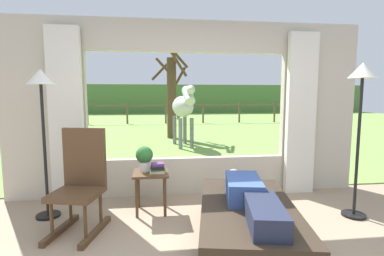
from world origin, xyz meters
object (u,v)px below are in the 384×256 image
book_stack (157,168)px  floor_lamp_left (42,99)px  recliner_sofa (247,224)px  rocking_chair (81,181)px  horse (183,107)px  side_table (151,179)px  potted_plant (144,157)px  reclining_person (249,196)px  floor_lamp_right (361,93)px  pasture_tree (172,94)px

book_stack → floor_lamp_left: (-1.34, 0.06, 0.86)m
recliner_sofa → floor_lamp_left: size_ratio=1.03×
rocking_chair → book_stack: bearing=35.5°
recliner_sofa → floor_lamp_left: bearing=167.4°
rocking_chair → horse: size_ratio=0.62×
side_table → floor_lamp_left: (-1.26, -0.00, 1.02)m
rocking_chair → potted_plant: rocking_chair is taller
side_table → potted_plant: potted_plant is taller
reclining_person → book_stack: bearing=143.5°
recliner_sofa → reclining_person: reclining_person is taller
book_stack → floor_lamp_left: size_ratio=0.11×
floor_lamp_left → floor_lamp_right: size_ratio=0.96×
recliner_sofa → horse: bearing=101.9°
floor_lamp_right → book_stack: bearing=170.9°
potted_plant → floor_lamp_left: size_ratio=0.18×
potted_plant → horse: size_ratio=0.18×
horse → book_stack: bearing=73.3°
side_table → horse: size_ratio=0.29×
rocking_chair → floor_lamp_left: size_ratio=0.63×
recliner_sofa → floor_lamp_right: floor_lamp_right is taller
reclining_person → book_stack: size_ratio=7.42×
rocking_chair → floor_lamp_right: size_ratio=0.60×
floor_lamp_left → horse: (2.09, 4.56, -0.29)m
side_table → pasture_tree: (0.60, 6.32, 1.10)m
floor_lamp_left → horse: bearing=65.4°
rocking_chair → pasture_tree: size_ratio=0.38×
reclining_person → pasture_tree: bearing=103.4°
floor_lamp_right → horse: (-1.65, 5.00, -0.35)m
side_table → book_stack: 0.19m
reclining_person → rocking_chair: 1.81m
book_stack → floor_lamp_left: bearing=177.5°
rocking_chair → floor_lamp_right: 3.37m
recliner_sofa → pasture_tree: 7.40m
rocking_chair → floor_lamp_left: 1.10m
book_stack → horse: horse is taller
recliner_sofa → horse: horse is taller
book_stack → pasture_tree: (0.51, 6.38, 0.94)m
recliner_sofa → book_stack: bearing=145.1°
recliner_sofa → floor_lamp_left: 2.70m
side_table → pasture_tree: size_ratio=0.17×
recliner_sofa → potted_plant: size_ratio=5.74×
floor_lamp_right → potted_plant: bearing=168.9°
reclining_person → floor_lamp_left: (-2.21, 1.00, 0.92)m
recliner_sofa → rocking_chair: rocking_chair is taller
floor_lamp_left → side_table: bearing=0.1°
reclining_person → side_table: size_ratio=2.76×
side_table → floor_lamp_right: bearing=-10.1°
book_stack → floor_lamp_right: (2.40, -0.38, 0.92)m
potted_plant → floor_lamp_left: floor_lamp_left is taller
recliner_sofa → pasture_tree: bearing=103.4°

